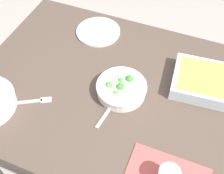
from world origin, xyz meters
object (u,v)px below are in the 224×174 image
Objects in this scene: side_plate at (98,32)px; fork_on_table at (33,101)px; spoon_by_broccoli at (111,106)px; baking_dish at (209,82)px; broccoli_bowl at (121,88)px.

fork_on_table is at bearing 81.18° from side_plate.
fork_on_table is at bearing 17.20° from spoon_by_broccoli.
baking_dish is 0.73m from fork_on_table.
broccoli_bowl is 0.37m from baking_dish.
baking_dish is 0.59m from side_plate.
broccoli_bowl is 1.29× the size of fork_on_table.
broccoli_bowl is at bearing -150.66° from fork_on_table.
side_plate is 1.35× the size of fork_on_table.
side_plate is (0.24, -0.31, -0.02)m from broccoli_bowl.
fork_on_table is at bearing 29.34° from broccoli_bowl.
side_plate reaches higher than fork_on_table.
broccoli_bowl is 0.40m from side_plate.
baking_dish is 1.95× the size of fork_on_table.
baking_dish is 1.45× the size of side_plate.
broccoli_bowl reaches higher than fork_on_table.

